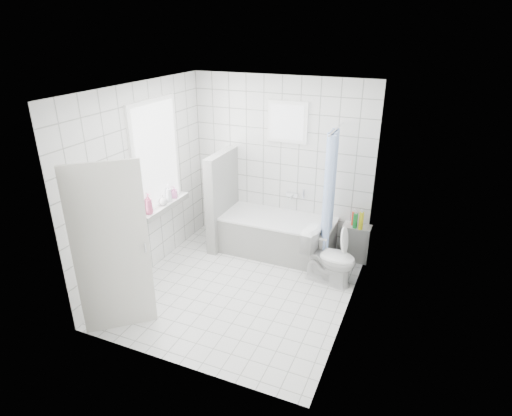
% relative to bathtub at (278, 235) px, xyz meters
% --- Properties ---
extents(ground, '(3.00, 3.00, 0.00)m').
position_rel_bathtub_xyz_m(ground, '(-0.12, -1.12, -0.29)').
color(ground, white).
rests_on(ground, ground).
extents(ceiling, '(3.00, 3.00, 0.00)m').
position_rel_bathtub_xyz_m(ceiling, '(-0.12, -1.12, 2.31)').
color(ceiling, white).
rests_on(ceiling, ground).
extents(wall_back, '(2.80, 0.02, 2.60)m').
position_rel_bathtub_xyz_m(wall_back, '(-0.12, 0.38, 1.01)').
color(wall_back, white).
rests_on(wall_back, ground).
extents(wall_front, '(2.80, 0.02, 2.60)m').
position_rel_bathtub_xyz_m(wall_front, '(-0.12, -2.62, 1.01)').
color(wall_front, white).
rests_on(wall_front, ground).
extents(wall_left, '(0.02, 3.00, 2.60)m').
position_rel_bathtub_xyz_m(wall_left, '(-1.52, -1.12, 1.01)').
color(wall_left, white).
rests_on(wall_left, ground).
extents(wall_right, '(0.02, 3.00, 2.60)m').
position_rel_bathtub_xyz_m(wall_right, '(1.28, -1.12, 1.01)').
color(wall_right, white).
rests_on(wall_right, ground).
extents(window_left, '(0.01, 0.90, 1.40)m').
position_rel_bathtub_xyz_m(window_left, '(-1.47, -0.82, 1.31)').
color(window_left, white).
rests_on(window_left, wall_left).
extents(window_back, '(0.50, 0.01, 0.50)m').
position_rel_bathtub_xyz_m(window_back, '(-0.02, 0.33, 1.66)').
color(window_back, white).
rests_on(window_back, wall_back).
extents(window_sill, '(0.18, 1.02, 0.08)m').
position_rel_bathtub_xyz_m(window_sill, '(-1.43, -0.82, 0.57)').
color(window_sill, white).
rests_on(window_sill, wall_left).
extents(door, '(0.62, 0.56, 2.00)m').
position_rel_bathtub_xyz_m(door, '(-1.07, -2.34, 0.71)').
color(door, silver).
rests_on(door, ground).
extents(bathtub, '(1.68, 0.77, 0.58)m').
position_rel_bathtub_xyz_m(bathtub, '(0.00, 0.00, 0.00)').
color(bathtub, white).
rests_on(bathtub, ground).
extents(partition_wall, '(0.15, 0.85, 1.50)m').
position_rel_bathtub_xyz_m(partition_wall, '(-0.90, -0.05, 0.46)').
color(partition_wall, white).
rests_on(partition_wall, ground).
extents(tiled_ledge, '(0.40, 0.24, 0.55)m').
position_rel_bathtub_xyz_m(tiled_ledge, '(1.13, 0.25, -0.02)').
color(tiled_ledge, white).
rests_on(tiled_ledge, ground).
extents(toilet, '(0.77, 0.51, 0.74)m').
position_rel_bathtub_xyz_m(toilet, '(0.91, -0.47, 0.08)').
color(toilet, white).
rests_on(toilet, ground).
extents(curtain_rod, '(0.02, 0.80, 0.02)m').
position_rel_bathtub_xyz_m(curtain_rod, '(0.78, -0.02, 1.71)').
color(curtain_rod, silver).
rests_on(curtain_rod, wall_back).
extents(shower_curtain, '(0.14, 0.48, 1.78)m').
position_rel_bathtub_xyz_m(shower_curtain, '(0.78, -0.16, 0.81)').
color(shower_curtain, '#4877D5').
rests_on(shower_curtain, curtain_rod).
extents(tub_faucet, '(0.18, 0.06, 0.06)m').
position_rel_bathtub_xyz_m(tub_faucet, '(0.10, 0.33, 0.56)').
color(tub_faucet, silver).
rests_on(tub_faucet, wall_back).
extents(sill_bottles, '(0.18, 0.73, 0.29)m').
position_rel_bathtub_xyz_m(sill_bottles, '(-1.42, -0.91, 0.73)').
color(sill_bottles, '#B3598C').
rests_on(sill_bottles, window_sill).
extents(ledge_bottles, '(0.19, 0.16, 0.26)m').
position_rel_bathtub_xyz_m(ledge_bottles, '(1.13, 0.20, 0.38)').
color(ledge_bottles, yellow).
rests_on(ledge_bottles, tiled_ledge).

